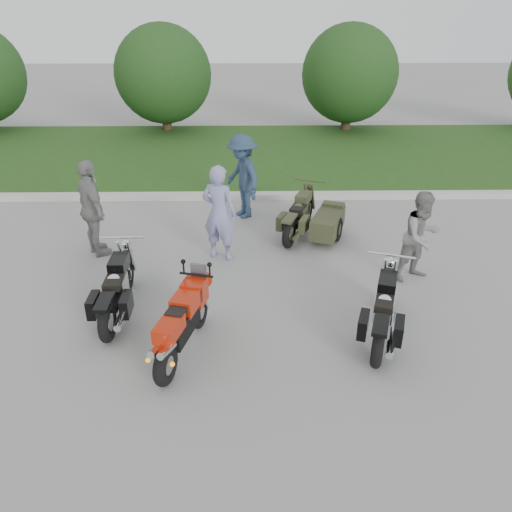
{
  "coord_description": "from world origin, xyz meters",
  "views": [
    {
      "loc": [
        0.16,
        -6.27,
        4.5
      ],
      "look_at": [
        0.28,
        1.08,
        0.8
      ],
      "focal_mm": 35.0,
      "sensor_mm": 36.0,
      "label": 1
    }
  ],
  "objects_px": {
    "person_denim": "(242,177)",
    "person_back": "(92,209)",
    "cruiser_left": "(117,292)",
    "cruiser_sidecar": "(315,221)",
    "person_grey": "(421,237)",
    "cruiser_right": "(384,313)",
    "person_stripe": "(219,213)",
    "sportbike_red": "(182,323)"
  },
  "relations": [
    {
      "from": "cruiser_sidecar",
      "to": "person_back",
      "type": "bearing_deg",
      "value": -149.8
    },
    {
      "from": "cruiser_right",
      "to": "person_stripe",
      "type": "height_order",
      "value": "person_stripe"
    },
    {
      "from": "person_stripe",
      "to": "person_back",
      "type": "xyz_separation_m",
      "value": [
        -2.48,
        0.2,
        0.02
      ]
    },
    {
      "from": "sportbike_red",
      "to": "cruiser_right",
      "type": "bearing_deg",
      "value": 21.66
    },
    {
      "from": "person_denim",
      "to": "person_back",
      "type": "xyz_separation_m",
      "value": [
        -2.9,
        -1.98,
        -0.01
      ]
    },
    {
      "from": "person_denim",
      "to": "cruiser_left",
      "type": "bearing_deg",
      "value": -53.71
    },
    {
      "from": "cruiser_sidecar",
      "to": "person_stripe",
      "type": "height_order",
      "value": "person_stripe"
    },
    {
      "from": "cruiser_left",
      "to": "person_back",
      "type": "height_order",
      "value": "person_back"
    },
    {
      "from": "person_stripe",
      "to": "person_denim",
      "type": "relative_size",
      "value": 0.97
    },
    {
      "from": "cruiser_sidecar",
      "to": "person_denim",
      "type": "height_order",
      "value": "person_denim"
    },
    {
      "from": "person_grey",
      "to": "cruiser_right",
      "type": "bearing_deg",
      "value": -145.99
    },
    {
      "from": "cruiser_right",
      "to": "person_back",
      "type": "xyz_separation_m",
      "value": [
        -5.03,
        2.91,
        0.54
      ]
    },
    {
      "from": "cruiser_left",
      "to": "person_back",
      "type": "xyz_separation_m",
      "value": [
        -0.93,
        2.23,
        0.54
      ]
    },
    {
      "from": "cruiser_left",
      "to": "sportbike_red",
      "type": "bearing_deg",
      "value": -43.05
    },
    {
      "from": "cruiser_right",
      "to": "person_denim",
      "type": "distance_m",
      "value": 5.36
    },
    {
      "from": "sportbike_red",
      "to": "person_back",
      "type": "xyz_separation_m",
      "value": [
        -2.09,
        3.28,
        0.44
      ]
    },
    {
      "from": "cruiser_right",
      "to": "person_denim",
      "type": "bearing_deg",
      "value": 131.95
    },
    {
      "from": "person_denim",
      "to": "sportbike_red",
      "type": "bearing_deg",
      "value": -37.34
    },
    {
      "from": "sportbike_red",
      "to": "cruiser_left",
      "type": "xyz_separation_m",
      "value": [
        -1.16,
        1.05,
        -0.1
      ]
    },
    {
      "from": "cruiser_left",
      "to": "person_grey",
      "type": "xyz_separation_m",
      "value": [
        5.18,
        1.14,
        0.4
      ]
    },
    {
      "from": "cruiser_sidecar",
      "to": "person_grey",
      "type": "relative_size",
      "value": 1.24
    },
    {
      "from": "sportbike_red",
      "to": "cruiser_left",
      "type": "bearing_deg",
      "value": 152.65
    },
    {
      "from": "sportbike_red",
      "to": "cruiser_right",
      "type": "xyz_separation_m",
      "value": [
        2.94,
        0.36,
        -0.11
      ]
    },
    {
      "from": "person_stripe",
      "to": "person_grey",
      "type": "height_order",
      "value": "person_stripe"
    },
    {
      "from": "cruiser_right",
      "to": "person_back",
      "type": "distance_m",
      "value": 5.84
    },
    {
      "from": "person_back",
      "to": "cruiser_left",
      "type": "bearing_deg",
      "value": 168.03
    },
    {
      "from": "sportbike_red",
      "to": "person_grey",
      "type": "xyz_separation_m",
      "value": [
        4.01,
        2.19,
        0.3
      ]
    },
    {
      "from": "cruiser_left",
      "to": "person_grey",
      "type": "relative_size",
      "value": 1.31
    },
    {
      "from": "person_stripe",
      "to": "person_denim",
      "type": "height_order",
      "value": "person_denim"
    },
    {
      "from": "person_back",
      "to": "cruiser_right",
      "type": "bearing_deg",
      "value": -154.61
    },
    {
      "from": "cruiser_right",
      "to": "cruiser_sidecar",
      "type": "bearing_deg",
      "value": 117.23
    },
    {
      "from": "cruiser_sidecar",
      "to": "person_back",
      "type": "relative_size",
      "value": 1.06
    },
    {
      "from": "person_denim",
      "to": "person_grey",
      "type": "bearing_deg",
      "value": 17.65
    },
    {
      "from": "cruiser_sidecar",
      "to": "person_back",
      "type": "height_order",
      "value": "person_back"
    },
    {
      "from": "cruiser_left",
      "to": "cruiser_right",
      "type": "bearing_deg",
      "value": -10.56
    },
    {
      "from": "sportbike_red",
      "to": "person_grey",
      "type": "distance_m",
      "value": 4.58
    },
    {
      "from": "sportbike_red",
      "to": "cruiser_right",
      "type": "height_order",
      "value": "sportbike_red"
    },
    {
      "from": "person_denim",
      "to": "person_back",
      "type": "height_order",
      "value": "person_denim"
    },
    {
      "from": "cruiser_left",
      "to": "person_back",
      "type": "relative_size",
      "value": 1.13
    },
    {
      "from": "person_denim",
      "to": "cruiser_right",
      "type": "bearing_deg",
      "value": -5.09
    },
    {
      "from": "cruiser_right",
      "to": "person_stripe",
      "type": "xyz_separation_m",
      "value": [
        -2.55,
        2.71,
        0.52
      ]
    },
    {
      "from": "sportbike_red",
      "to": "cruiser_sidecar",
      "type": "xyz_separation_m",
      "value": [
        2.37,
        4.01,
        -0.14
      ]
    }
  ]
}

